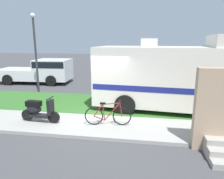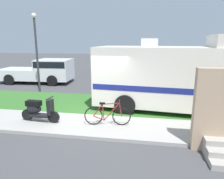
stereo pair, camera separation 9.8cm
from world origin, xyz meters
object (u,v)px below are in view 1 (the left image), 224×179
at_px(pickup_truck_near, 42,70).
at_px(street_lamp_post, 35,46).
at_px(scooter, 39,110).
at_px(motorhome_rv, 173,75).
at_px(bicycle, 108,115).
at_px(bottle_green, 194,132).
at_px(bottle_spare, 212,133).

distance_m(pickup_truck_near, street_lamp_post, 3.38).
xyz_separation_m(scooter, street_lamp_post, (-2.58, 4.85, 2.21)).
bearing_deg(motorhome_rv, pickup_truck_near, 151.02).
bearing_deg(pickup_truck_near, bicycle, -49.68).
bearing_deg(bottle_green, street_lamp_post, 147.46).
xyz_separation_m(bottle_spare, street_lamp_post, (-8.67, 5.13, 2.56)).
xyz_separation_m(motorhome_rv, bottle_green, (0.38, -2.92, -1.35)).
distance_m(bicycle, street_lamp_post, 7.43).
relative_size(scooter, bottle_green, 5.29).
bearing_deg(street_lamp_post, bottle_spare, -30.60).
relative_size(pickup_truck_near, street_lamp_post, 1.17).
relative_size(bicycle, pickup_truck_near, 0.31).
distance_m(motorhome_rv, bottle_spare, 3.33).
xyz_separation_m(scooter, bottle_green, (5.52, -0.32, -0.34)).
bearing_deg(bicycle, motorhome_rv, 45.11).
bearing_deg(motorhome_rv, bicycle, -134.89).
bearing_deg(street_lamp_post, motorhome_rv, -16.20).
height_order(scooter, bottle_green, scooter).
bearing_deg(motorhome_rv, scooter, -153.08).
xyz_separation_m(bottle_green, bottle_spare, (0.57, 0.04, -0.02)).
bearing_deg(pickup_truck_near, bottle_spare, -38.52).
bearing_deg(bottle_spare, street_lamp_post, 149.40).
bearing_deg(scooter, motorhome_rv, 26.92).
xyz_separation_m(motorhome_rv, street_lamp_post, (-7.72, 2.24, 1.20)).
bearing_deg(bottle_green, bicycle, 172.12).
xyz_separation_m(motorhome_rv, scooter, (-5.14, -2.61, -1.01)).
bearing_deg(pickup_truck_near, motorhome_rv, -28.98).
xyz_separation_m(pickup_truck_near, bottle_spare, (9.74, -7.75, -0.72)).
distance_m(scooter, street_lamp_post, 5.93).
height_order(bottle_spare, street_lamp_post, street_lamp_post).
bearing_deg(bottle_green, scooter, 176.73).
height_order(scooter, pickup_truck_near, pickup_truck_near).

